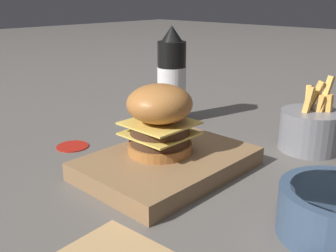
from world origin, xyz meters
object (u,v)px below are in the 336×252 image
Objects in this scene: serving_board at (168,163)px; burger at (160,118)px; ketchup_bottle at (172,79)px; fries_basket at (310,129)px.

burger reaches higher than serving_board.
ketchup_bottle reaches higher than burger.
serving_board is at bearing -91.90° from burger.
serving_board is at bearing 154.00° from fries_basket.
fries_basket reaches higher than serving_board.
fries_basket is (0.25, -0.14, -0.05)m from burger.
burger is 0.27m from ketchup_bottle.
ketchup_bottle is (0.21, 0.17, 0.01)m from burger.
burger reaches higher than fries_basket.
fries_basket is at bearing -81.22° from ketchup_bottle.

